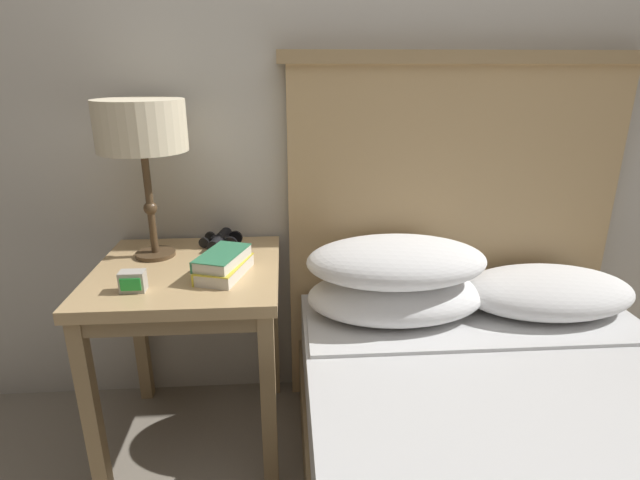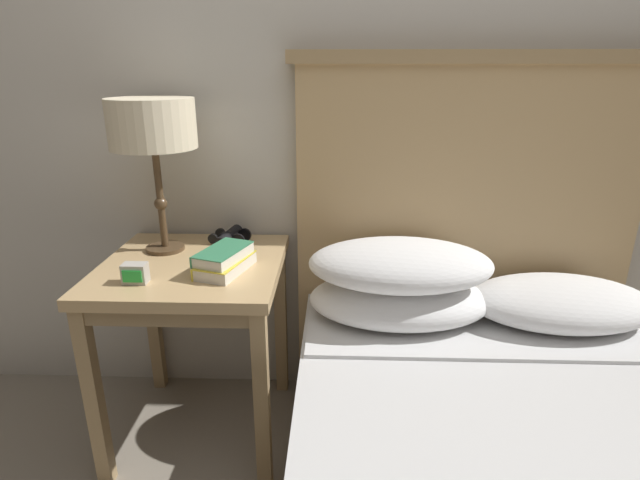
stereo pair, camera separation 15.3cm
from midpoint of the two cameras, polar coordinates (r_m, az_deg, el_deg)
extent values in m
cube|color=beige|center=(1.83, -0.50, 20.49)|extent=(8.00, 0.06, 2.60)
cube|color=tan|center=(1.66, -17.53, -3.66)|extent=(0.58, 0.58, 0.04)
cube|color=#917650|center=(1.68, -17.38, -5.01)|extent=(0.55, 0.55, 0.05)
cube|color=#A4865B|center=(1.69, -27.19, -17.43)|extent=(0.04, 0.04, 0.62)
cube|color=#A4865B|center=(1.56, -8.81, -18.41)|extent=(0.04, 0.04, 0.62)
cube|color=#A4865B|center=(2.09, -21.97, -9.30)|extent=(0.04, 0.04, 0.62)
cube|color=#A4865B|center=(1.99, -7.69, -9.43)|extent=(0.04, 0.04, 0.62)
cube|color=silver|center=(1.71, 15.15, -9.68)|extent=(1.11, 0.28, 0.01)
cube|color=tan|center=(1.94, 12.36, -0.07)|extent=(1.21, 0.06, 1.27)
cube|color=#A4865B|center=(1.83, 13.90, 19.64)|extent=(1.27, 0.10, 0.04)
ellipsoid|color=white|center=(1.71, 6.10, -6.44)|extent=(0.60, 0.36, 0.15)
ellipsoid|color=white|center=(1.87, 22.36, -5.50)|extent=(0.60, 0.36, 0.15)
ellipsoid|color=white|center=(1.66, 6.16, -2.46)|extent=(0.60, 0.36, 0.15)
cylinder|color=#4C3823|center=(1.79, -20.63, -1.52)|extent=(0.13, 0.13, 0.01)
cylinder|color=#4C3823|center=(1.74, -21.30, 3.91)|extent=(0.02, 0.02, 0.34)
sphere|color=#4C3823|center=(1.74, -21.23, 3.37)|extent=(0.04, 0.04, 0.04)
cylinder|color=beige|center=(1.69, -22.33, 12.00)|extent=(0.28, 0.28, 0.16)
cube|color=silver|center=(1.56, -13.60, -3.36)|extent=(0.17, 0.23, 0.04)
cube|color=gold|center=(1.55, -13.66, -2.70)|extent=(0.17, 0.23, 0.00)
cube|color=gold|center=(1.58, -15.39, -3.16)|extent=(0.07, 0.20, 0.04)
cube|color=silver|center=(1.55, -13.87, -2.09)|extent=(0.16, 0.22, 0.03)
cube|color=#337F56|center=(1.54, -13.92, -1.50)|extent=(0.17, 0.22, 0.00)
cube|color=#337F56|center=(1.57, -15.53, -1.89)|extent=(0.07, 0.19, 0.03)
cylinder|color=black|center=(1.78, -14.08, -0.38)|extent=(0.06, 0.10, 0.04)
cylinder|color=black|center=(1.77, -12.63, -0.44)|extent=(0.05, 0.02, 0.05)
cylinder|color=black|center=(1.80, -15.50, -0.32)|extent=(0.04, 0.02, 0.04)
cylinder|color=black|center=(1.84, -13.41, 0.28)|extent=(0.06, 0.10, 0.04)
cylinder|color=black|center=(1.82, -12.00, 0.23)|extent=(0.05, 0.02, 0.05)
cylinder|color=black|center=(1.86, -14.79, 0.33)|extent=(0.04, 0.02, 0.04)
cube|color=black|center=(1.81, -13.76, 0.18)|extent=(0.06, 0.05, 0.01)
cylinder|color=black|center=(1.81, -13.77, 0.32)|extent=(0.02, 0.01, 0.02)
cube|color=#B7B2A8|center=(1.53, -23.33, -4.41)|extent=(0.07, 0.04, 0.06)
cube|color=green|center=(1.51, -23.62, -4.77)|extent=(0.06, 0.00, 0.04)
camera|label=1|loc=(0.08, -92.86, -1.00)|focal=28.00mm
camera|label=2|loc=(0.08, 87.14, 1.00)|focal=28.00mm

